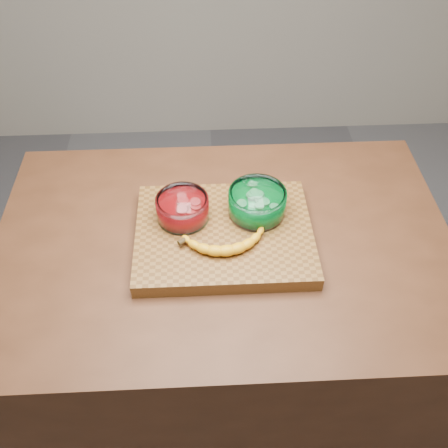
{
  "coord_description": "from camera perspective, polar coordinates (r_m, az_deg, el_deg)",
  "views": [
    {
      "loc": [
        -0.04,
        -0.87,
        1.86
      ],
      "look_at": [
        0.0,
        0.0,
        0.96
      ],
      "focal_mm": 40.0,
      "sensor_mm": 36.0,
      "label": 1
    }
  ],
  "objects": [
    {
      "name": "banana",
      "position": [
        1.22,
        0.01,
        -2.0
      ],
      "size": [
        0.24,
        0.11,
        0.03
      ],
      "primitive_type": null,
      "color": "orange",
      "rests_on": "cutting_board"
    },
    {
      "name": "counter",
      "position": [
        1.66,
        -0.0,
        -12.28
      ],
      "size": [
        1.2,
        0.8,
        0.9
      ],
      "primitive_type": "cube",
      "color": "#4C2916",
      "rests_on": "ground"
    },
    {
      "name": "ground",
      "position": [
        2.06,
        -0.0,
        -18.85
      ],
      "size": [
        3.5,
        3.5,
        0.0
      ],
      "primitive_type": "plane",
      "color": "#5B5B5F",
      "rests_on": "ground"
    },
    {
      "name": "bowl_red",
      "position": [
        1.28,
        -4.75,
        1.8
      ],
      "size": [
        0.14,
        0.14,
        0.06
      ],
      "color": "white",
      "rests_on": "cutting_board"
    },
    {
      "name": "bowl_green",
      "position": [
        1.29,
        3.8,
        2.44
      ],
      "size": [
        0.15,
        0.15,
        0.07
      ],
      "color": "white",
      "rests_on": "cutting_board"
    },
    {
      "name": "cutting_board",
      "position": [
        1.28,
        -0.0,
        -1.24
      ],
      "size": [
        0.45,
        0.35,
        0.04
      ],
      "primitive_type": "cube",
      "color": "brown",
      "rests_on": "counter"
    }
  ]
}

